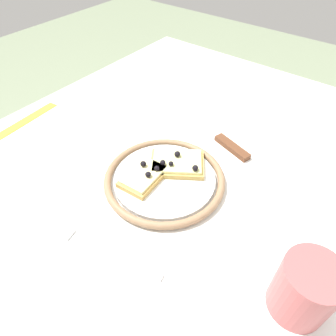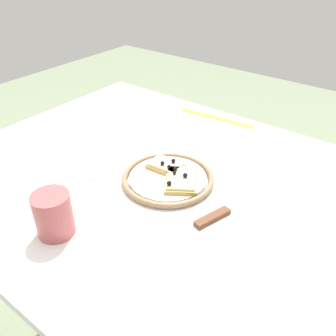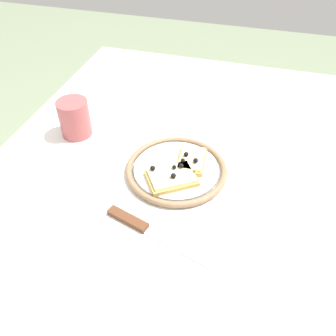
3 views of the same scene
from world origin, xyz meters
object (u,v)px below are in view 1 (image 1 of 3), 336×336
at_px(knife, 222,140).
at_px(fork, 103,250).
at_px(dining_table, 163,215).
at_px(plate, 165,179).
at_px(pizza_slice_far, 143,176).
at_px(measuring_tape, 10,130).
at_px(cup, 305,289).
at_px(pizza_slice_near, 179,164).

distance_m(knife, fork, 0.35).
bearing_deg(dining_table, plate, -7.42).
relative_size(dining_table, pizza_slice_far, 12.45).
xyz_separation_m(pizza_slice_far, knife, (0.20, -0.05, -0.02)).
distance_m(plate, measuring_tape, 0.39).
xyz_separation_m(pizza_slice_far, fork, (-0.15, -0.04, -0.02)).
relative_size(knife, measuring_tape, 0.90).
height_order(pizza_slice_far, fork, pizza_slice_far).
relative_size(cup, measuring_tape, 0.36).
relative_size(pizza_slice_far, cup, 0.98).
relative_size(dining_table, cup, 12.18).
bearing_deg(pizza_slice_near, fork, -176.92).
bearing_deg(plate, fork, -174.99).
bearing_deg(dining_table, fork, -174.52).
bearing_deg(knife, cup, -133.37).
xyz_separation_m(pizza_slice_near, knife, (0.13, -0.02, -0.02)).
height_order(knife, measuring_tape, knife).
height_order(fork, measuring_tape, fork).
height_order(dining_table, knife, knife).
distance_m(knife, cup, 0.36).
bearing_deg(measuring_tape, fork, -107.19).
height_order(knife, fork, knife).
bearing_deg(cup, pizza_slice_far, 81.87).
height_order(pizza_slice_far, measuring_tape, pizza_slice_far).
bearing_deg(fork, cup, -68.84).
bearing_deg(dining_table, measuring_tape, 102.31).
xyz_separation_m(pizza_slice_far, measuring_tape, (-0.06, 0.35, -0.02)).
height_order(plate, fork, plate).
xyz_separation_m(dining_table, cup, (-0.07, -0.28, 0.15)).
distance_m(plate, knife, 0.17).
relative_size(pizza_slice_near, pizza_slice_far, 1.38).
xyz_separation_m(cup, measuring_tape, (-0.02, 0.66, -0.05)).
bearing_deg(pizza_slice_near, cup, -111.81).
distance_m(dining_table, pizza_slice_near, 0.13).
distance_m(pizza_slice_near, cup, 0.30).
relative_size(knife, fork, 1.17).
bearing_deg(plate, cup, -104.29).
height_order(pizza_slice_near, measuring_tape, pizza_slice_near).
xyz_separation_m(dining_table, measuring_tape, (-0.08, 0.38, 0.10)).
relative_size(dining_table, measuring_tape, 4.42).
distance_m(fork, cup, 0.29).
distance_m(pizza_slice_near, knife, 0.14).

